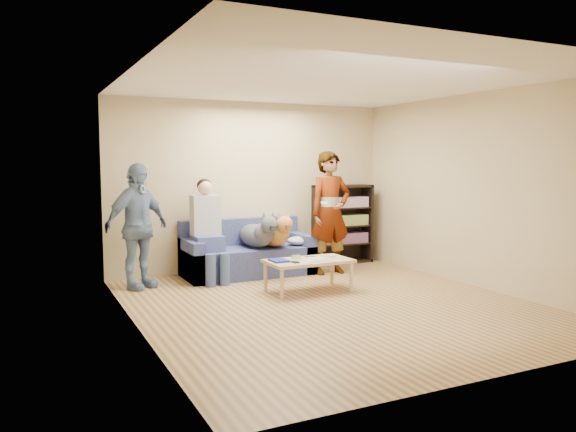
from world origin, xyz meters
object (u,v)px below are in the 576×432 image
sofa (247,256)px  person_seated (208,226)px  person_standing_right (330,213)px  dog_tan (274,233)px  camera_silver (296,257)px  person_standing_left (137,226)px  coffee_table (308,263)px  dog_gray (258,234)px  notebook_blue (279,260)px  bookshelf (342,222)px

sofa → person_seated: 0.82m
person_standing_right → dog_tan: 0.90m
camera_silver → person_seated: bearing=126.7°
person_standing_left → dog_tan: (1.99, 0.00, -0.21)m
dog_tan → coffee_table: (-0.04, -1.16, -0.25)m
dog_gray → dog_tan: bearing=-4.2°
notebook_blue → sofa: bearing=86.4°
bookshelf → dog_tan: bearing=-163.1°
person_standing_left → dog_gray: person_standing_left is taller
person_standing_left → coffee_table: (1.96, -1.16, -0.46)m
person_standing_left → coffee_table: size_ratio=1.52×
camera_silver → coffee_table: bearing=-45.0°
notebook_blue → sofa: size_ratio=0.14×
camera_silver → dog_gray: (-0.09, 1.06, 0.18)m
dog_tan → coffee_table: bearing=-91.8°
sofa → person_standing_right: bearing=-21.1°
person_standing_right → dog_tan: bearing=162.0°
dog_tan → bookshelf: (1.45, 0.44, 0.05)m
sofa → dog_tan: size_ratio=1.65×
coffee_table → bookshelf: 2.21m
dog_gray → sofa: bearing=119.3°
coffee_table → notebook_blue: bearing=172.9°
notebook_blue → camera_silver: bearing=14.0°
notebook_blue → sofa: sofa is taller
person_standing_left → sofa: person_standing_left is taller
notebook_blue → sofa: 1.33m
person_seated → bookshelf: (2.44, 0.36, -0.09)m
person_standing_right → person_seated: bearing=168.5°
sofa → dog_tan: bearing=-30.5°
person_seated → coffee_table: bearing=-52.4°
person_standing_right → sofa: (-1.17, 0.45, -0.64)m
camera_silver → dog_gray: 1.08m
notebook_blue → person_seated: person_seated is taller
camera_silver → coffee_table: size_ratio=0.10×
person_standing_right → dog_gray: (-1.06, 0.26, -0.29)m
person_standing_left → dog_tan: person_standing_left is taller
sofa → dog_tan: 0.53m
person_standing_right → person_seated: person_standing_right is taller
person_standing_right → camera_silver: 1.35m
notebook_blue → dog_tan: dog_tan is taller
dog_gray → coffee_table: size_ratio=1.13×
dog_gray → coffee_table: bearing=-79.9°
person_seated → camera_silver: bearing=-53.3°
bookshelf → coffee_table: bearing=-132.8°
person_standing_left → dog_tan: 2.00m
camera_silver → sofa: sofa is taller
dog_tan → camera_silver: bearing=-98.5°
person_standing_right → bookshelf: 0.96m
camera_silver → person_seated: (-0.84, 1.12, 0.33)m
person_standing_right → notebook_blue: (-1.25, -0.87, -0.49)m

